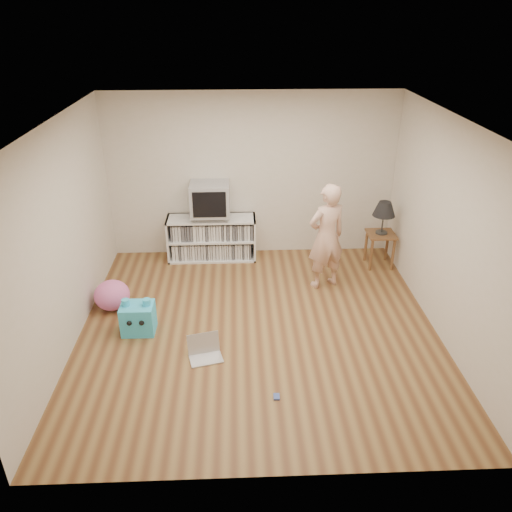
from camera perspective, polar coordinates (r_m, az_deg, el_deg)
The scene contains 13 objects.
ground at distance 6.45m, azimuth 0.25°, elevation -8.23°, with size 4.50×4.50×0.00m, color brown.
walls at distance 5.80m, azimuth 0.28°, elevation 2.33°, with size 4.52×4.52×2.60m.
ceiling at distance 5.39m, azimuth 0.31°, elevation 15.00°, with size 4.50×4.50×0.01m, color white.
media_unit at distance 8.05m, azimuth -5.07°, elevation 2.11°, with size 1.40×0.45×0.70m.
dvd_deck at distance 7.88m, azimuth -5.19°, elevation 4.60°, with size 0.45×0.35×0.07m, color gray.
crt_tv at distance 7.78m, azimuth -5.28°, elevation 6.54°, with size 0.60×0.53×0.50m.
side_table at distance 7.98m, azimuth 14.02°, elevation 1.66°, with size 0.42×0.42×0.55m.
table_lamp at distance 7.78m, azimuth 14.45°, elevation 5.16°, with size 0.34×0.34×0.52m.
person at distance 7.09m, azimuth 8.05°, elevation 2.19°, with size 0.57×0.37×1.56m, color beige.
laptop at distance 5.99m, azimuth -5.89°, elevation -10.73°, with size 0.44×0.38×0.26m.
playing_cards at distance 5.47m, azimuth 2.36°, elevation -15.76°, with size 0.07×0.09×0.02m, color #445DB7.
plush_blue at distance 6.45m, azimuth -13.32°, elevation -6.90°, with size 0.41×0.36×0.47m.
plush_pink at distance 7.01m, azimuth -16.14°, elevation -4.32°, with size 0.47×0.47×0.40m, color #DC62AB.
Camera 1 is at (-0.25, -5.27, 3.71)m, focal length 35.00 mm.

